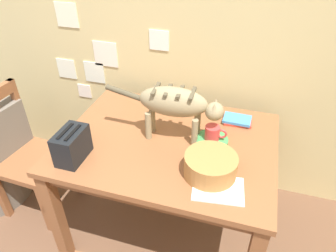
{
  "coord_description": "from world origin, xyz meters",
  "views": [
    {
      "loc": [
        0.46,
        0.14,
        1.85
      ],
      "look_at": [
        0.06,
        1.49,
        0.86
      ],
      "focal_mm": 32.9,
      "sensor_mm": 36.0,
      "label": 1
    }
  ],
  "objects": [
    {
      "name": "wall_rear",
      "position": [
        -0.0,
        2.11,
        1.25
      ],
      "size": [
        5.01,
        0.11,
        2.5
      ],
      "color": "#D8C687",
      "rests_on": "ground_plane"
    },
    {
      "name": "dining_table",
      "position": [
        0.06,
        1.49,
        0.67
      ],
      "size": [
        1.22,
        0.93,
        0.76
      ],
      "color": "brown",
      "rests_on": "ground_plane"
    },
    {
      "name": "cat",
      "position": [
        0.09,
        1.52,
        0.99
      ],
      "size": [
        0.67,
        0.16,
        0.33
      ],
      "rotation": [
        0.0,
        0.0,
        -1.53
      ],
      "color": "#92825D",
      "rests_on": "dining_table"
    },
    {
      "name": "saucer_bowl",
      "position": [
        0.3,
        1.53,
        0.77
      ],
      "size": [
        0.19,
        0.19,
        0.03
      ],
      "primitive_type": "cylinder",
      "color": "#409550",
      "rests_on": "dining_table"
    },
    {
      "name": "coffee_mug",
      "position": [
        0.3,
        1.53,
        0.83
      ],
      "size": [
        0.12,
        0.08,
        0.08
      ],
      "color": "#D73B3A",
      "rests_on": "saucer_bowl"
    },
    {
      "name": "magazine",
      "position": [
        0.4,
        1.19,
        0.76
      ],
      "size": [
        0.26,
        0.21,
        0.01
      ],
      "primitive_type": "cube",
      "rotation": [
        0.0,
        0.0,
        0.13
      ],
      "color": "silver",
      "rests_on": "dining_table"
    },
    {
      "name": "book_stack",
      "position": [
        0.42,
        1.79,
        0.77
      ],
      "size": [
        0.18,
        0.13,
        0.03
      ],
      "color": "#E33D2D",
      "rests_on": "dining_table"
    },
    {
      "name": "wicker_basket",
      "position": [
        0.34,
        1.28,
        0.82
      ],
      "size": [
        0.26,
        0.26,
        0.11
      ],
      "color": "#AA753D",
      "rests_on": "dining_table"
    },
    {
      "name": "toaster",
      "position": [
        -0.38,
        1.19,
        0.84
      ],
      "size": [
        0.12,
        0.2,
        0.18
      ],
      "color": "black",
      "rests_on": "dining_table"
    },
    {
      "name": "wooden_chair_far",
      "position": [
        -0.94,
        1.41,
        0.45
      ],
      "size": [
        0.44,
        0.44,
        0.93
      ],
      "rotation": [
        0.0,
        0.0,
        -1.61
      ],
      "color": "brown",
      "rests_on": "ground_plane"
    }
  ]
}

